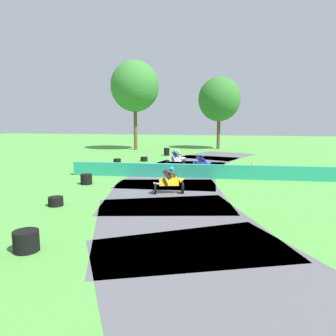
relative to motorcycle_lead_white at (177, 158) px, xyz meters
name	(u,v)px	position (x,y,z in m)	size (l,w,h in m)	color
ground_plane	(170,177)	(0.49, -4.91, -0.65)	(120.00, 120.00, 0.00)	#4C933D
track_asphalt	(193,178)	(1.96, -4.82, -0.65)	(11.68, 36.24, 0.01)	#515156
safety_barrier	(250,172)	(5.59, -4.58, -0.20)	(0.30, 23.55, 0.90)	#239375
motorcycle_lead_white	(177,158)	(0.00, 0.00, 0.00)	(1.69, 0.76, 1.43)	black
motorcycle_chase_blue	(201,164)	(2.28, -2.71, 0.01)	(1.68, 0.77, 1.42)	black
motorcycle_trailing_yellow	(170,181)	(1.41, -9.38, 0.00)	(1.68, 1.08, 1.43)	black
tire_stack_near	(167,152)	(-2.51, 7.69, -0.25)	(0.59, 0.59, 0.80)	black
tire_stack_mid_a	(144,159)	(-3.52, 2.60, -0.45)	(0.65, 0.65, 0.40)	black
tire_stack_mid_b	(117,164)	(-4.23, -2.29, -0.25)	(0.57, 0.57, 0.80)	black
tire_stack_far	(86,179)	(-3.87, -8.17, -0.35)	(0.67, 0.67, 0.60)	black
tire_stack_extra_a	(56,201)	(-3.02, -12.79, -0.45)	(0.64, 0.64, 0.40)	black
tire_stack_extra_b	(26,241)	(-1.16, -17.32, -0.35)	(0.72, 0.72, 0.60)	black
traffic_cone	(252,164)	(5.99, 0.98, -0.43)	(0.28, 0.28, 0.44)	orange
tree_far_left	(135,86)	(-7.85, 13.51, 7.25)	(6.01, 6.01, 11.09)	brown
tree_far_right	(219,99)	(2.44, 16.82, 5.75)	(5.39, 5.39, 9.25)	brown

